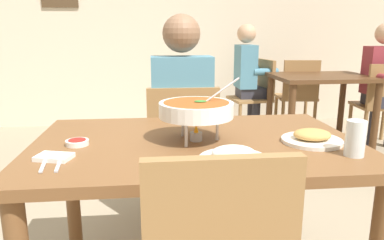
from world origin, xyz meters
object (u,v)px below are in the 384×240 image
(chair_diner_main, at_px, (182,148))
(rice_plate, at_px, (234,156))
(diner_main, at_px, (181,109))
(appetizer_plate, at_px, (312,138))
(drink_glass, at_px, (355,140))
(chair_bg_middle, at_px, (382,101))
(chair_bg_left, at_px, (257,92))
(dining_table_main, at_px, (196,166))
(dining_table_far, at_px, (321,88))
(patron_bg_left, at_px, (248,73))
(chair_bg_right, at_px, (298,92))
(patron_bg_middle, at_px, (383,77))
(curry_bowl, at_px, (195,110))
(sauce_dish, at_px, (77,142))

(chair_diner_main, bearing_deg, rice_plate, -84.47)
(diner_main, bearing_deg, appetizer_plate, -61.18)
(drink_glass, xyz_separation_m, chair_bg_middle, (1.69, 2.38, -0.32))
(chair_diner_main, distance_m, chair_bg_left, 2.33)
(dining_table_main, height_order, chair_diner_main, chair_diner_main)
(diner_main, bearing_deg, dining_table_far, 43.04)
(rice_plate, height_order, dining_table_far, rice_plate)
(dining_table_main, relative_size, chair_bg_middle, 1.47)
(diner_main, relative_size, patron_bg_left, 1.00)
(chair_diner_main, xyz_separation_m, drink_glass, (0.54, -0.98, 0.32))
(rice_plate, relative_size, chair_bg_middle, 0.27)
(rice_plate, xyz_separation_m, appetizer_plate, (0.36, 0.19, 0.00))
(rice_plate, bearing_deg, dining_table_far, 59.19)
(appetizer_plate, relative_size, chair_bg_middle, 0.27)
(dining_table_far, bearing_deg, appetizer_plate, -116.10)
(dining_table_main, height_order, chair_bg_left, chair_bg_left)
(chair_bg_left, bearing_deg, chair_bg_right, -4.51)
(patron_bg_left, xyz_separation_m, patron_bg_middle, (1.29, -0.63, 0.00))
(chair_diner_main, xyz_separation_m, rice_plate, (0.10, -1.00, 0.28))
(drink_glass, bearing_deg, dining_table_far, 67.03)
(chair_bg_left, bearing_deg, chair_bg_middle, -30.17)
(appetizer_plate, height_order, patron_bg_middle, patron_bg_middle)
(chair_bg_right, bearing_deg, chair_bg_middle, -43.75)
(curry_bowl, xyz_separation_m, chair_bg_left, (1.07, 2.80, -0.39))
(dining_table_main, relative_size, rice_plate, 5.51)
(chair_bg_right, xyz_separation_m, patron_bg_middle, (0.69, -0.56, 0.24))
(diner_main, distance_m, rice_plate, 1.04)
(rice_plate, bearing_deg, appetizer_plate, 27.92)
(dining_table_main, height_order, appetizer_plate, appetizer_plate)
(chair_bg_middle, distance_m, patron_bg_middle, 0.25)
(curry_bowl, xyz_separation_m, chair_bg_right, (1.57, 2.76, -0.39))
(dining_table_far, bearing_deg, dining_table_main, -125.46)
(curry_bowl, relative_size, patron_bg_middle, 0.25)
(chair_diner_main, xyz_separation_m, chair_bg_left, (1.07, 2.07, 0.00))
(drink_glass, distance_m, patron_bg_middle, 2.99)
(chair_bg_middle, distance_m, chair_bg_right, 0.92)
(diner_main, relative_size, appetizer_plate, 5.46)
(chair_diner_main, bearing_deg, chair_bg_left, 62.68)
(diner_main, xyz_separation_m, sauce_dish, (-0.47, -0.77, 0.04))
(diner_main, height_order, appetizer_plate, diner_main)
(diner_main, height_order, chair_bg_middle, diner_main)
(chair_bg_right, bearing_deg, drink_glass, -108.78)
(sauce_dish, bearing_deg, patron_bg_middle, 38.96)
(drink_glass, bearing_deg, appetizer_plate, 114.84)
(dining_table_main, bearing_deg, chair_bg_right, 60.39)
(dining_table_main, distance_m, rice_plate, 0.32)
(curry_bowl, height_order, chair_bg_left, curry_bowl)
(dining_table_far, bearing_deg, patron_bg_left, 138.23)
(dining_table_far, distance_m, chair_bg_left, 0.77)
(drink_glass, distance_m, dining_table_far, 2.73)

